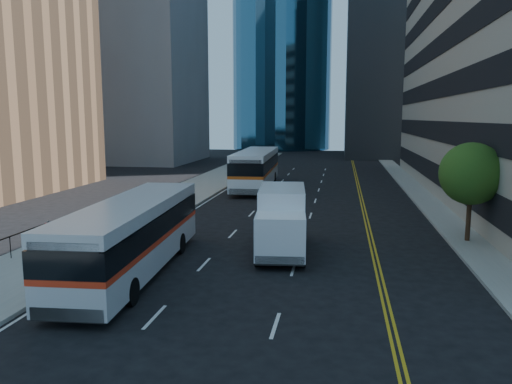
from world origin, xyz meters
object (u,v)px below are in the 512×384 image
at_px(street_tree, 471,174).
at_px(bus_front, 133,234).
at_px(bus_rear, 256,168).
at_px(box_truck, 282,219).

relative_size(street_tree, bus_front, 0.42).
bearing_deg(bus_rear, box_truck, -79.41).
xyz_separation_m(street_tree, bus_front, (-15.07, -7.67, -1.97)).
relative_size(street_tree, bus_rear, 0.38).
bearing_deg(bus_front, box_truck, 33.60).
relative_size(bus_front, bus_rear, 0.89).
bearing_deg(bus_rear, bus_front, -93.99).
xyz_separation_m(street_tree, box_truck, (-9.34, -3.31, -2.02)).
distance_m(street_tree, bus_rear, 23.33).
xyz_separation_m(bus_front, box_truck, (5.73, 4.36, -0.05)).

